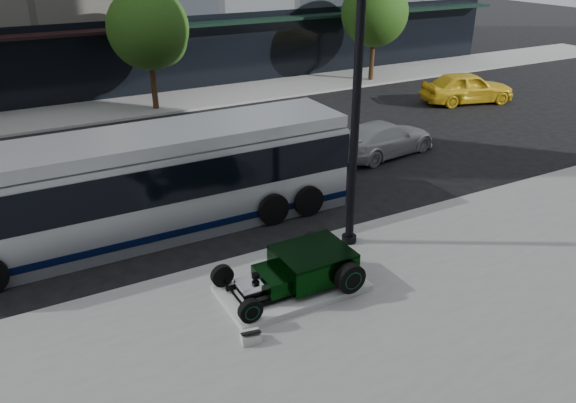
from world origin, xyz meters
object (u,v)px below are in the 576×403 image
transit_bus (144,184)px  yellow_taxi (467,87)px  lamppost (355,123)px  hot_rod (305,266)px  white_sedan (384,138)px

transit_bus → yellow_taxi: size_ratio=2.60×
lamppost → transit_bus: size_ratio=0.61×
transit_bus → yellow_taxi: (18.36, 6.05, -0.69)m
hot_rod → transit_bus: size_ratio=0.27×
white_sedan → yellow_taxi: size_ratio=0.97×
hot_rod → transit_bus: bearing=116.8°
transit_bus → lamppost: bearing=-37.0°
white_sedan → lamppost: bearing=126.9°
hot_rod → transit_bus: transit_bus is taller
hot_rod → lamppost: size_ratio=0.44×
white_sedan → yellow_taxi: yellow_taxi is taller
lamppost → transit_bus: lamppost is taller
yellow_taxi → white_sedan: bearing=131.1°
transit_bus → white_sedan: transit_bus is taller
hot_rod → yellow_taxi: size_ratio=0.69×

